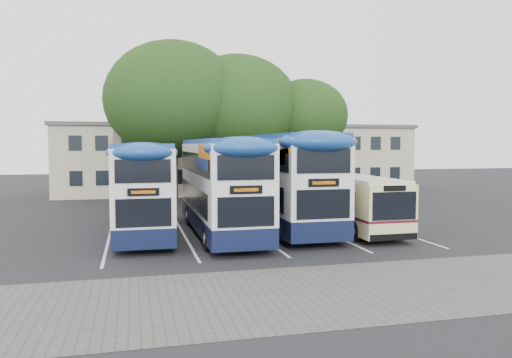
{
  "coord_description": "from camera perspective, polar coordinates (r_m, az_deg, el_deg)",
  "views": [
    {
      "loc": [
        -9.62,
        -18.69,
        4.41
      ],
      "look_at": [
        -3.74,
        5.0,
        2.7
      ],
      "focal_mm": 35.0,
      "sensor_mm": 36.0,
      "label": 1
    }
  ],
  "objects": [
    {
      "name": "ground",
      "position": [
        21.48,
        13.14,
        -7.95
      ],
      "size": [
        120.0,
        120.0,
        0.0
      ],
      "primitive_type": "plane",
      "color": "black",
      "rests_on": "ground"
    },
    {
      "name": "paving_strip",
      "position": [
        16.28,
        14.9,
        -11.83
      ],
      "size": [
        40.0,
        6.0,
        0.01
      ],
      "primitive_type": "cube",
      "color": "#595654",
      "rests_on": "ground"
    },
    {
      "name": "bay_lines",
      "position": [
        24.8,
        -0.01,
        -6.23
      ],
      "size": [
        14.12,
        11.0,
        0.01
      ],
      "color": "silver",
      "rests_on": "ground"
    },
    {
      "name": "depot_building",
      "position": [
        46.7,
        -2.03,
        2.46
      ],
      "size": [
        32.4,
        8.4,
        6.2
      ],
      "color": "#B6B192",
      "rests_on": "ground"
    },
    {
      "name": "lamp_post",
      "position": [
        41.7,
        8.1,
        4.89
      ],
      "size": [
        0.25,
        1.05,
        9.06
      ],
      "color": "gray",
      "rests_on": "ground"
    },
    {
      "name": "tree_left",
      "position": [
        36.04,
        -9.42,
        8.91
      ],
      "size": [
        9.68,
        9.68,
        11.65
      ],
      "color": "black",
      "rests_on": "ground"
    },
    {
      "name": "tree_mid",
      "position": [
        36.89,
        -2.18,
        8.11
      ],
      "size": [
        9.1,
        9.1,
        10.93
      ],
      "color": "black",
      "rests_on": "ground"
    },
    {
      "name": "tree_right",
      "position": [
        37.91,
        5.64,
        7.2
      ],
      "size": [
        6.41,
        6.41,
        9.28
      ],
      "color": "black",
      "rests_on": "ground"
    },
    {
      "name": "bus_dd_left",
      "position": [
        25.01,
        -13.0,
        -0.61
      ],
      "size": [
        2.58,
        10.65,
        4.44
      ],
      "color": "black",
      "rests_on": "ground"
    },
    {
      "name": "bus_dd_mid",
      "position": [
        24.36,
        -4.05,
        -0.37
      ],
      "size": [
        2.7,
        11.13,
        4.64
      ],
      "color": "black",
      "rests_on": "ground"
    },
    {
      "name": "bus_dd_right",
      "position": [
        26.18,
        2.98,
        0.24
      ],
      "size": [
        2.84,
        11.73,
        4.89
      ],
      "color": "black",
      "rests_on": "ground"
    },
    {
      "name": "bus_single",
      "position": [
        26.41,
        10.45,
        -2.21
      ],
      "size": [
        2.38,
        9.37,
        2.79
      ],
      "color": "beige",
      "rests_on": "ground"
    }
  ]
}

